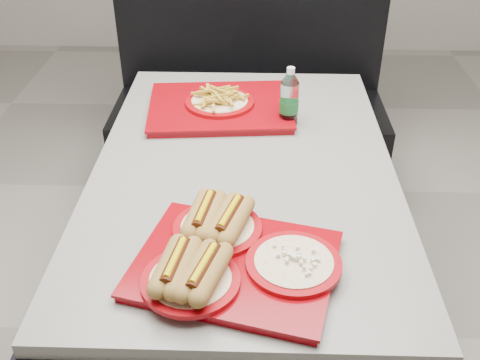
{
  "coord_description": "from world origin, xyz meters",
  "views": [
    {
      "loc": [
        0.03,
        -1.44,
        1.65
      ],
      "look_at": [
        -0.01,
        -0.21,
        0.83
      ],
      "focal_mm": 42.0,
      "sensor_mm": 36.0,
      "label": 1
    }
  ],
  "objects_px": {
    "diner_table": "(244,208)",
    "booth_bench": "(249,107)",
    "tray_far": "(220,104)",
    "water_bottle": "(289,100)",
    "tray_near": "(227,255)"
  },
  "relations": [
    {
      "from": "booth_bench",
      "to": "tray_far",
      "type": "xyz_separation_m",
      "value": [
        -0.09,
        -0.74,
        0.38
      ]
    },
    {
      "from": "diner_table",
      "to": "tray_near",
      "type": "bearing_deg",
      "value": -93.4
    },
    {
      "from": "diner_table",
      "to": "tray_far",
      "type": "xyz_separation_m",
      "value": [
        -0.09,
        0.35,
        0.19
      ]
    },
    {
      "from": "water_bottle",
      "to": "tray_far",
      "type": "bearing_deg",
      "value": 159.68
    },
    {
      "from": "tray_far",
      "to": "water_bottle",
      "type": "height_order",
      "value": "water_bottle"
    },
    {
      "from": "diner_table",
      "to": "booth_bench",
      "type": "xyz_separation_m",
      "value": [
        0.0,
        1.09,
        -0.18
      ]
    },
    {
      "from": "tray_near",
      "to": "tray_far",
      "type": "bearing_deg",
      "value": 94.79
    },
    {
      "from": "tray_near",
      "to": "booth_bench",
      "type": "bearing_deg",
      "value": 89.0
    },
    {
      "from": "tray_near",
      "to": "water_bottle",
      "type": "height_order",
      "value": "water_bottle"
    },
    {
      "from": "booth_bench",
      "to": "tray_far",
      "type": "height_order",
      "value": "booth_bench"
    },
    {
      "from": "booth_bench",
      "to": "tray_near",
      "type": "bearing_deg",
      "value": -91.0
    },
    {
      "from": "tray_near",
      "to": "tray_far",
      "type": "xyz_separation_m",
      "value": [
        -0.07,
        0.81,
        -0.01
      ]
    },
    {
      "from": "diner_table",
      "to": "tray_far",
      "type": "relative_size",
      "value": 2.7
    },
    {
      "from": "diner_table",
      "to": "tray_near",
      "type": "relative_size",
      "value": 2.69
    },
    {
      "from": "tray_far",
      "to": "water_bottle",
      "type": "relative_size",
      "value": 2.58
    }
  ]
}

